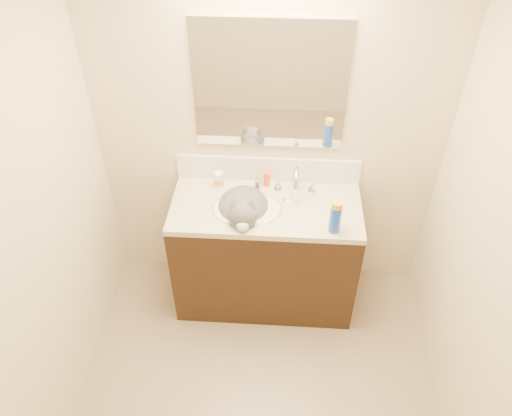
# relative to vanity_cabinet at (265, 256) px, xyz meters

# --- Properties ---
(room_shell) EXTENTS (2.24, 2.54, 2.52)m
(room_shell) POSITION_rel_vanity_cabinet_xyz_m (0.00, -0.97, 1.08)
(room_shell) COLOR beige
(room_shell) RESTS_ON ground
(vanity_cabinet) EXTENTS (1.20, 0.55, 0.82)m
(vanity_cabinet) POSITION_rel_vanity_cabinet_xyz_m (0.00, 0.00, 0.00)
(vanity_cabinet) COLOR black
(vanity_cabinet) RESTS_ON ground
(counter_slab) EXTENTS (1.20, 0.55, 0.04)m
(counter_slab) POSITION_rel_vanity_cabinet_xyz_m (0.00, 0.00, 0.43)
(counter_slab) COLOR beige
(counter_slab) RESTS_ON vanity_cabinet
(basin) EXTENTS (0.45, 0.36, 0.14)m
(basin) POSITION_rel_vanity_cabinet_xyz_m (-0.12, -0.03, 0.38)
(basin) COLOR white
(basin) RESTS_ON vanity_cabinet
(faucet) EXTENTS (0.28, 0.20, 0.21)m
(faucet) POSITION_rel_vanity_cabinet_xyz_m (0.18, 0.14, 0.54)
(faucet) COLOR silver
(faucet) RESTS_ON counter_slab
(cat) EXTENTS (0.40, 0.47, 0.35)m
(cat) POSITION_rel_vanity_cabinet_xyz_m (-0.14, -0.03, 0.43)
(cat) COLOR #4E4B4E
(cat) RESTS_ON basin
(backsplash) EXTENTS (1.20, 0.02, 0.18)m
(backsplash) POSITION_rel_vanity_cabinet_xyz_m (0.00, 0.26, 0.54)
(backsplash) COLOR white
(backsplash) RESTS_ON counter_slab
(mirror) EXTENTS (0.90, 0.02, 0.80)m
(mirror) POSITION_rel_vanity_cabinet_xyz_m (0.00, 0.26, 1.13)
(mirror) COLOR white
(mirror) RESTS_ON room_shell
(pill_bottle) EXTENTS (0.06, 0.06, 0.11)m
(pill_bottle) POSITION_rel_vanity_cabinet_xyz_m (-0.32, 0.18, 0.50)
(pill_bottle) COLOR white
(pill_bottle) RESTS_ON counter_slab
(pill_label) EXTENTS (0.06, 0.06, 0.04)m
(pill_label) POSITION_rel_vanity_cabinet_xyz_m (-0.32, 0.18, 0.50)
(pill_label) COLOR orange
(pill_label) RESTS_ON pill_bottle
(silver_jar) EXTENTS (0.06, 0.06, 0.06)m
(silver_jar) POSITION_rel_vanity_cabinet_xyz_m (-0.06, 0.18, 0.48)
(silver_jar) COLOR #B7B7BC
(silver_jar) RESTS_ON counter_slab
(amber_bottle) EXTENTS (0.04, 0.04, 0.10)m
(amber_bottle) POSITION_rel_vanity_cabinet_xyz_m (-0.01, 0.21, 0.50)
(amber_bottle) COLOR #ED561B
(amber_bottle) RESTS_ON counter_slab
(toothbrush) EXTENTS (0.11, 0.13, 0.01)m
(toothbrush) POSITION_rel_vanity_cabinet_xyz_m (0.11, 0.06, 0.46)
(toothbrush) COLOR white
(toothbrush) RESTS_ON counter_slab
(toothbrush_head) EXTENTS (0.03, 0.04, 0.02)m
(toothbrush_head) POSITION_rel_vanity_cabinet_xyz_m (0.11, 0.06, 0.46)
(toothbrush_head) COLOR #6FABED
(toothbrush_head) RESTS_ON counter_slab
(spray_can) EXTENTS (0.09, 0.09, 0.18)m
(spray_can) POSITION_rel_vanity_cabinet_xyz_m (0.41, -0.20, 0.54)
(spray_can) COLOR blue
(spray_can) RESTS_ON counter_slab
(spray_cap) EXTENTS (0.08, 0.08, 0.04)m
(spray_cap) POSITION_rel_vanity_cabinet_xyz_m (0.41, -0.20, 0.65)
(spray_cap) COLOR gold
(spray_cap) RESTS_ON spray_can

